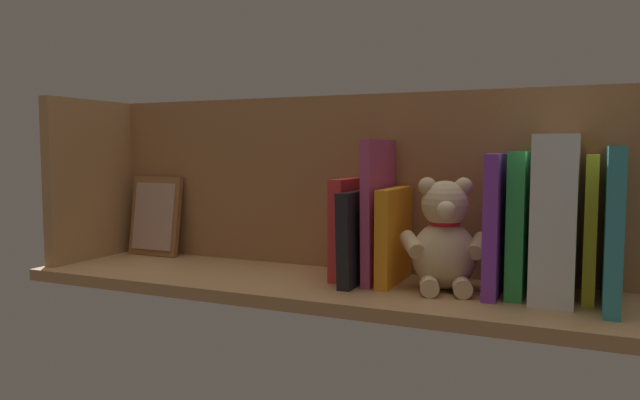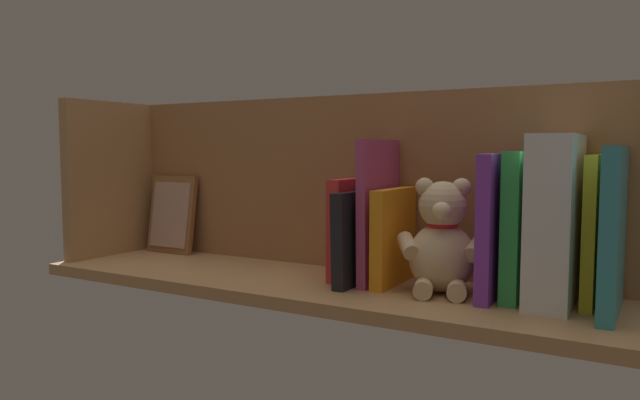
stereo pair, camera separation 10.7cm
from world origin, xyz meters
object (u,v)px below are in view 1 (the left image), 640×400
(book_0, at_px, (613,227))
(teddy_bear, at_px, (444,241))
(picture_frame_leaning, at_px, (155,216))
(dictionary_thick_white, at_px, (555,217))

(book_0, xyz_separation_m, teddy_bear, (0.25, -0.00, -0.04))
(book_0, distance_m, picture_frame_leaning, 0.92)
(dictionary_thick_white, xyz_separation_m, teddy_bear, (0.17, 0.01, -0.05))
(dictionary_thick_white, relative_size, teddy_bear, 1.36)
(teddy_bear, distance_m, picture_frame_leaning, 0.67)
(dictionary_thick_white, height_order, teddy_bear, dictionary_thick_white)
(book_0, bearing_deg, dictionary_thick_white, -9.11)
(book_0, height_order, dictionary_thick_white, dictionary_thick_white)
(teddy_bear, xyz_separation_m, picture_frame_leaning, (0.67, -0.07, 0.00))
(dictionary_thick_white, height_order, picture_frame_leaning, dictionary_thick_white)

